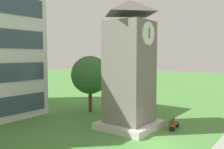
% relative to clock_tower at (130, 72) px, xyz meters
% --- Properties ---
extents(ground_plane, '(160.00, 160.00, 0.00)m').
position_rel_clock_tower_xyz_m(ground_plane, '(-2.40, -3.89, -5.00)').
color(ground_plane, '#4C893D').
extents(clock_tower, '(4.72, 4.72, 11.13)m').
position_rel_clock_tower_xyz_m(clock_tower, '(0.00, 0.00, 0.00)').
color(clock_tower, slate).
rests_on(clock_tower, ground).
extents(park_bench, '(1.85, 0.71, 0.88)m').
position_rel_clock_tower_xyz_m(park_bench, '(2.08, -3.25, -4.54)').
color(park_bench, brown).
rests_on(park_bench, ground).
extents(tree_by_building, '(4.29, 4.29, 6.37)m').
position_rel_clock_tower_xyz_m(tree_by_building, '(2.70, 6.97, -0.79)').
color(tree_by_building, '#513823').
rests_on(tree_by_building, ground).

